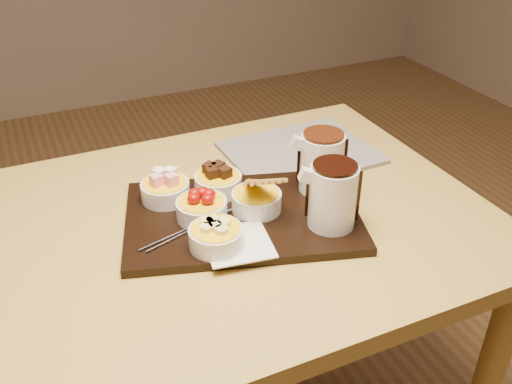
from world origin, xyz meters
name	(u,v)px	position (x,y,z in m)	size (l,w,h in m)	color
dining_table	(195,264)	(0.00, 0.00, 0.65)	(1.20, 0.80, 0.75)	#BA9B45
serving_board	(242,217)	(0.10, -0.03, 0.76)	(0.46, 0.30, 0.02)	black
napkin	(238,243)	(0.05, -0.12, 0.77)	(0.12, 0.12, 0.00)	white
bowl_marshmallows	(165,191)	(-0.03, 0.09, 0.79)	(0.10, 0.10, 0.04)	silver
bowl_cake	(218,183)	(0.08, 0.07, 0.79)	(0.10, 0.10, 0.04)	silver
bowl_strawberries	(202,210)	(0.02, -0.01, 0.79)	(0.10, 0.10, 0.04)	silver
bowl_biscotti	(256,201)	(0.13, -0.03, 0.79)	(0.10, 0.10, 0.04)	silver
bowl_bananas	(216,237)	(0.01, -0.11, 0.79)	(0.10, 0.10, 0.04)	silver
pitcher_dark_chocolate	(333,196)	(0.24, -0.13, 0.83)	(0.09, 0.09, 0.12)	silver
pitcher_milk_chocolate	(322,163)	(0.28, -0.01, 0.83)	(0.09, 0.09, 0.12)	silver
fondue_skewers	(198,224)	(0.00, -0.03, 0.77)	(0.26, 0.03, 0.01)	silver
newspaper	(300,152)	(0.34, 0.18, 0.76)	(0.34, 0.27, 0.01)	beige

